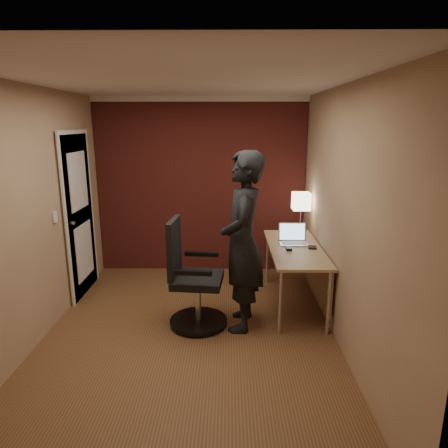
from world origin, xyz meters
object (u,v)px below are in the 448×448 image
Objects in this scene: wallet at (312,247)px; desk_lamp at (301,202)px; laptop at (293,238)px; person at (242,242)px; office_chair at (191,281)px; desk at (301,257)px; mouse at (289,249)px.

desk_lamp is at bearing 92.72° from wallet.
laptop is 0.94m from person.
person is (-0.79, -1.13, -0.21)m from desk_lamp.
laptop is 1.38m from office_chair.
desk is 0.83m from desk_lamp.
wallet is at bearing -20.60° from desk.
office_chair reaches higher than laptop.
mouse is 0.91× the size of wallet.
person is (-0.54, -0.39, 0.19)m from mouse.
mouse is 0.70m from person.
laptop is at bearing 72.23° from mouse.
wallet is (0.12, -0.04, 0.14)m from desk.
office_chair reaches higher than wallet.
person is (-0.63, -0.68, 0.15)m from laptop.
desk is 0.80× the size of person.
wallet is (0.20, -0.21, -0.05)m from laptop.
laptop is at bearing 142.09° from person.
mouse is (-0.25, -0.74, -0.40)m from desk_lamp.
office_chair is (-1.25, -0.51, -0.09)m from desk.
person is at bearing -150.53° from wallet.
desk_lamp reaches higher than office_chair.
person reaches higher than office_chair.
desk is 2.80× the size of desk_lamp.
desk is at bearing 22.00° from office_chair.
office_chair is 0.61× the size of person.
laptop is at bearing 29.90° from office_chair.
wallet reaches higher than desk.
wallet is (0.03, -0.67, -0.41)m from desk_lamp.
laptop is at bearing 114.43° from desk.
desk is 0.27m from laptop.
wallet is 0.06× the size of person.
person reaches higher than mouse.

